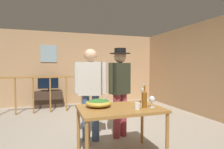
{
  "coord_description": "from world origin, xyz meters",
  "views": [
    {
      "loc": [
        -1.1,
        -3.43,
        1.36
      ],
      "look_at": [
        -0.16,
        -0.57,
        1.22
      ],
      "focal_mm": 29.16,
      "sensor_mm": 36.0,
      "label": 1
    }
  ],
  "objects_px": {
    "wine_glass": "(152,100)",
    "wine_bottle_clear": "(143,95)",
    "wine_bottle_amber": "(144,98)",
    "stair_railing": "(66,89)",
    "mug_white": "(137,106)",
    "framed_picture": "(49,54)",
    "salad_bowl": "(98,103)",
    "serving_table": "(120,113)",
    "flat_screen_tv": "(48,83)",
    "tv_console": "(49,99)",
    "person_standing_right": "(120,84)",
    "person_standing_left": "(91,87)"
  },
  "relations": [
    {
      "from": "salad_bowl",
      "to": "person_standing_right",
      "type": "distance_m",
      "value": 0.87
    },
    {
      "from": "person_standing_right",
      "to": "stair_railing",
      "type": "bearing_deg",
      "value": -92.96
    },
    {
      "from": "stair_railing",
      "to": "person_standing_left",
      "type": "xyz_separation_m",
      "value": [
        0.28,
        -2.4,
        0.31
      ]
    },
    {
      "from": "wine_bottle_amber",
      "to": "flat_screen_tv",
      "type": "bearing_deg",
      "value": 109.32
    },
    {
      "from": "tv_console",
      "to": "mug_white",
      "type": "bearing_deg",
      "value": -72.96
    },
    {
      "from": "tv_console",
      "to": "person_standing_right",
      "type": "height_order",
      "value": "person_standing_right"
    },
    {
      "from": "serving_table",
      "to": "person_standing_right",
      "type": "bearing_deg",
      "value": 69.15
    },
    {
      "from": "framed_picture",
      "to": "stair_railing",
      "type": "height_order",
      "value": "framed_picture"
    },
    {
      "from": "flat_screen_tv",
      "to": "wine_bottle_clear",
      "type": "height_order",
      "value": "wine_bottle_clear"
    },
    {
      "from": "wine_bottle_clear",
      "to": "wine_glass",
      "type": "bearing_deg",
      "value": -93.7
    },
    {
      "from": "framed_picture",
      "to": "wine_bottle_clear",
      "type": "height_order",
      "value": "framed_picture"
    },
    {
      "from": "tv_console",
      "to": "serving_table",
      "type": "bearing_deg",
      "value": -74.72
    },
    {
      "from": "stair_railing",
      "to": "wine_glass",
      "type": "xyz_separation_m",
      "value": [
        1.01,
        -3.3,
        0.19
      ]
    },
    {
      "from": "mug_white",
      "to": "person_standing_left",
      "type": "height_order",
      "value": "person_standing_left"
    },
    {
      "from": "stair_railing",
      "to": "person_standing_right",
      "type": "height_order",
      "value": "person_standing_right"
    },
    {
      "from": "serving_table",
      "to": "wine_glass",
      "type": "distance_m",
      "value": 0.51
    },
    {
      "from": "wine_bottle_clear",
      "to": "person_standing_right",
      "type": "xyz_separation_m",
      "value": [
        -0.18,
        0.6,
        0.12
      ]
    },
    {
      "from": "salad_bowl",
      "to": "wine_bottle_clear",
      "type": "relative_size",
      "value": 1.14
    },
    {
      "from": "flat_screen_tv",
      "to": "mug_white",
      "type": "distance_m",
      "value": 4.27
    },
    {
      "from": "serving_table",
      "to": "wine_glass",
      "type": "bearing_deg",
      "value": -18.72
    },
    {
      "from": "framed_picture",
      "to": "person_standing_left",
      "type": "bearing_deg",
      "value": -77.58
    },
    {
      "from": "wine_bottle_amber",
      "to": "mug_white",
      "type": "height_order",
      "value": "wine_bottle_amber"
    },
    {
      "from": "tv_console",
      "to": "person_standing_left",
      "type": "relative_size",
      "value": 0.54
    },
    {
      "from": "framed_picture",
      "to": "mug_white",
      "type": "bearing_deg",
      "value": -74.31
    },
    {
      "from": "tv_console",
      "to": "serving_table",
      "type": "relative_size",
      "value": 0.75
    },
    {
      "from": "mug_white",
      "to": "person_standing_right",
      "type": "bearing_deg",
      "value": 84.09
    },
    {
      "from": "stair_railing",
      "to": "mug_white",
      "type": "distance_m",
      "value": 3.42
    },
    {
      "from": "mug_white",
      "to": "person_standing_right",
      "type": "xyz_separation_m",
      "value": [
        0.1,
        0.94,
        0.21
      ]
    },
    {
      "from": "stair_railing",
      "to": "mug_white",
      "type": "height_order",
      "value": "stair_railing"
    },
    {
      "from": "wine_bottle_clear",
      "to": "mug_white",
      "type": "relative_size",
      "value": 3.13
    },
    {
      "from": "wine_glass",
      "to": "mug_white",
      "type": "height_order",
      "value": "wine_glass"
    },
    {
      "from": "stair_railing",
      "to": "wine_bottle_clear",
      "type": "xyz_separation_m",
      "value": [
        1.03,
        -3.0,
        0.21
      ]
    },
    {
      "from": "serving_table",
      "to": "wine_bottle_amber",
      "type": "height_order",
      "value": "wine_bottle_amber"
    },
    {
      "from": "tv_console",
      "to": "person_standing_right",
      "type": "xyz_separation_m",
      "value": [
        1.36,
        -3.18,
        0.75
      ]
    },
    {
      "from": "flat_screen_tv",
      "to": "person_standing_left",
      "type": "relative_size",
      "value": 0.39
    },
    {
      "from": "framed_picture",
      "to": "stair_railing",
      "type": "relative_size",
      "value": 0.21
    },
    {
      "from": "wine_bottle_clear",
      "to": "stair_railing",
      "type": "bearing_deg",
      "value": 108.86
    },
    {
      "from": "framed_picture",
      "to": "flat_screen_tv",
      "type": "distance_m",
      "value": 1.06
    },
    {
      "from": "wine_glass",
      "to": "wine_bottle_clear",
      "type": "bearing_deg",
      "value": 86.3
    },
    {
      "from": "wine_glass",
      "to": "person_standing_right",
      "type": "xyz_separation_m",
      "value": [
        -0.16,
        0.9,
        0.14
      ]
    },
    {
      "from": "wine_bottle_amber",
      "to": "stair_railing",
      "type": "bearing_deg",
      "value": 105.34
    },
    {
      "from": "wine_glass",
      "to": "wine_bottle_clear",
      "type": "distance_m",
      "value": 0.3
    },
    {
      "from": "wine_bottle_clear",
      "to": "salad_bowl",
      "type": "bearing_deg",
      "value": -179.22
    },
    {
      "from": "flat_screen_tv",
      "to": "person_standing_left",
      "type": "xyz_separation_m",
      "value": [
        0.79,
        -3.15,
        0.2
      ]
    },
    {
      "from": "serving_table",
      "to": "framed_picture",
      "type": "bearing_deg",
      "value": 103.97
    },
    {
      "from": "wine_glass",
      "to": "person_standing_left",
      "type": "relative_size",
      "value": 0.1
    },
    {
      "from": "mug_white",
      "to": "salad_bowl",
      "type": "bearing_deg",
      "value": 145.96
    },
    {
      "from": "tv_console",
      "to": "salad_bowl",
      "type": "relative_size",
      "value": 2.32
    },
    {
      "from": "wine_glass",
      "to": "stair_railing",
      "type": "bearing_deg",
      "value": 106.96
    },
    {
      "from": "flat_screen_tv",
      "to": "tv_console",
      "type": "bearing_deg",
      "value": 90.0
    }
  ]
}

